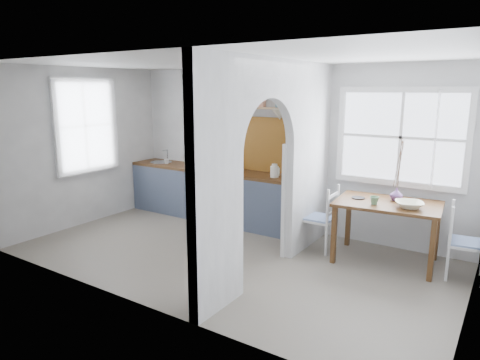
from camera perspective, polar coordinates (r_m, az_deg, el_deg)
The scene contains 26 objects.
floor at distance 5.95m, azimuth -1.59°, elevation -10.15°, with size 5.80×3.20×0.01m, color slate.
ceiling at distance 5.52m, azimuth -1.76°, elevation 15.69°, with size 5.80×3.20×0.01m, color silver.
walls at distance 5.59m, azimuth -1.67°, elevation 2.27°, with size 5.81×3.21×2.60m.
partition at distance 5.26m, azimuth 4.97°, elevation 3.27°, with size 0.12×3.20×2.60m.
kitchen_window at distance 7.55m, azimuth -20.00°, elevation 6.78°, with size 0.10×1.16×1.50m, color white, non-canonical shape.
nook_window at distance 6.26m, azimuth 20.63°, elevation 5.33°, with size 1.76×0.10×1.30m, color white, non-canonical shape.
counter at distance 7.47m, azimuth -2.94°, elevation -1.86°, with size 3.50×0.60×0.90m.
sink at distance 8.18m, azimuth -10.47°, elevation 2.29°, with size 0.40×0.40×0.02m, color silver.
backsplash at distance 7.02m, azimuth 4.32°, elevation 4.66°, with size 1.65×0.03×0.90m, color #96621E.
shelf at distance 6.89m, azimuth 4.06°, elevation 9.93°, with size 1.75×0.20×0.21m.
pendant_lamp at distance 6.43m, azimuth 5.34°, elevation 8.71°, with size 0.26×0.26×0.16m, color beige.
utensil_rail at distance 6.04m, azimuth 8.02°, elevation 4.33°, with size 0.02×0.02×0.50m, color silver.
dining_table at distance 5.98m, azimuth 18.87°, elevation -6.59°, with size 1.30×0.86×0.81m, color #543420, non-canonical shape.
chair_left at distance 6.17m, azimuth 10.49°, elevation -4.94°, with size 0.43×0.43×0.94m, color silver, non-canonical shape.
chair_right at distance 5.82m, azimuth 28.05°, elevation -7.33°, with size 0.42×0.42×0.92m, color silver, non-canonical shape.
kettle at distance 6.67m, azimuth 4.63°, elevation 1.24°, with size 0.17×0.14×0.21m, color white, non-canonical shape.
mug_a at distance 7.97m, azimuth -9.76°, elevation 2.45°, with size 0.10×0.10×0.09m, color silver.
mug_b at distance 7.66m, azimuth -6.31°, elevation 2.25°, with size 0.14×0.14×0.11m, color beige.
knife_block at distance 7.71m, azimuth -5.83°, elevation 2.83°, with size 0.11×0.16×0.24m, color black.
jar at distance 7.32m, azimuth -1.43°, elevation 2.14°, with size 0.11×0.11×0.18m, color #73684B.
towel_magenta at distance 6.40m, azimuth 7.81°, elevation -6.05°, with size 0.02×0.03×0.58m, color #D71A6C.
towel_orange at distance 6.35m, azimuth 7.58°, elevation -6.40°, with size 0.02×0.03×0.54m, color #BA4106.
bowl at distance 5.68m, azimuth 21.64°, elevation -3.07°, with size 0.33×0.33×0.08m, color white.
table_cup at distance 5.69m, azimuth 17.48°, elevation -2.62°, with size 0.11×0.11×0.10m, color #5F9066.
plate at distance 5.95m, azimuth 15.50°, elevation -2.31°, with size 0.17×0.17×0.01m, color black.
vase at distance 5.98m, azimuth 20.12°, elevation -1.81°, with size 0.16×0.16×0.17m, color #633D7B.
Camera 1 is at (3.15, -4.52, 2.25)m, focal length 32.00 mm.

